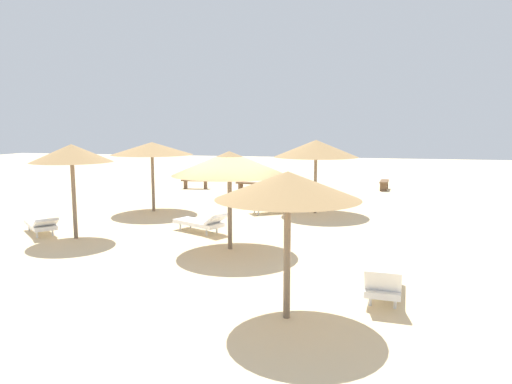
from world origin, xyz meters
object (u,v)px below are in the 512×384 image
at_px(parasol_5, 288,186).
at_px(bench_2, 384,183).
at_px(lounger_4, 201,222).
at_px(bench_0, 195,182).
at_px(parasol_4, 229,163).
at_px(parasol_6, 152,149).
at_px(lounger_0, 274,204).
at_px(parasol_1, 72,154).
at_px(bench_1, 250,185).
at_px(parasol_0, 316,149).
at_px(lounger_5, 384,282).
at_px(lounger_1, 41,224).

bearing_deg(parasol_5, bench_2, 83.00).
bearing_deg(lounger_4, bench_0, 111.82).
xyz_separation_m(parasol_4, parasol_5, (2.27, -4.18, -0.03)).
xyz_separation_m(parasol_6, lounger_0, (4.68, 0.76, -2.12)).
xyz_separation_m(lounger_0, bench_0, (-5.53, 6.04, 0.02)).
bearing_deg(parasol_1, bench_1, 76.89).
bearing_deg(parasol_0, parasol_5, -86.40).
height_order(parasol_0, parasol_4, parasol_0).
bearing_deg(parasol_4, parasol_0, 74.56).
bearing_deg(parasol_1, parasol_6, 87.36).
height_order(parasol_4, bench_0, parasol_4).
bearing_deg(bench_1, bench_0, 170.31).
height_order(parasol_0, lounger_0, parasol_0).
bearing_deg(parasol_1, lounger_0, 48.22).
distance_m(parasol_5, lounger_5, 2.90).
distance_m(parasol_1, lounger_0, 7.67).
distance_m(lounger_0, lounger_1, 8.17).
xyz_separation_m(parasol_5, lounger_4, (-3.73, 5.91, -1.98)).
distance_m(lounger_1, bench_0, 11.31).
distance_m(parasol_5, lounger_0, 10.18).
relative_size(parasol_5, lounger_5, 1.35).
xyz_separation_m(lounger_1, lounger_4, (4.70, 1.40, 0.00)).
bearing_deg(lounger_1, parasol_5, -28.16).
height_order(parasol_5, lounger_4, parasol_5).
relative_size(parasol_4, bench_1, 1.98).
bearing_deg(lounger_5, lounger_1, 162.54).
bearing_deg(lounger_4, parasol_0, 53.52).
distance_m(lounger_1, lounger_5, 10.58).
height_order(parasol_4, parasol_6, parasol_6).
bearing_deg(parasol_5, parasol_1, 148.84).
height_order(bench_1, bench_2, same).
distance_m(parasol_0, parasol_5, 10.12).
bearing_deg(parasol_4, parasol_6, 133.54).
distance_m(parasol_1, bench_2, 16.41).
xyz_separation_m(lounger_4, bench_0, (-3.96, 9.88, 0.03)).
xyz_separation_m(parasol_1, lounger_4, (3.33, 1.64, -2.19)).
xyz_separation_m(bench_0, bench_2, (9.86, 1.87, 0.00)).
bearing_deg(lounger_1, parasol_0, 35.63).
relative_size(bench_0, bench_2, 1.00).
xyz_separation_m(parasol_1, bench_2, (9.23, 13.40, -2.16)).
distance_m(parasol_0, lounger_1, 9.82).
bearing_deg(parasol_6, bench_2, 43.90).
distance_m(lounger_4, bench_0, 10.65).
bearing_deg(lounger_4, parasol_4, -49.83).
relative_size(lounger_5, bench_2, 1.23).
bearing_deg(parasol_6, lounger_1, -109.48).
bearing_deg(bench_0, lounger_4, -68.18).
relative_size(lounger_4, lounger_5, 1.05).
bearing_deg(bench_2, parasol_4, -108.22).
height_order(parasol_5, parasol_6, parasol_6).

